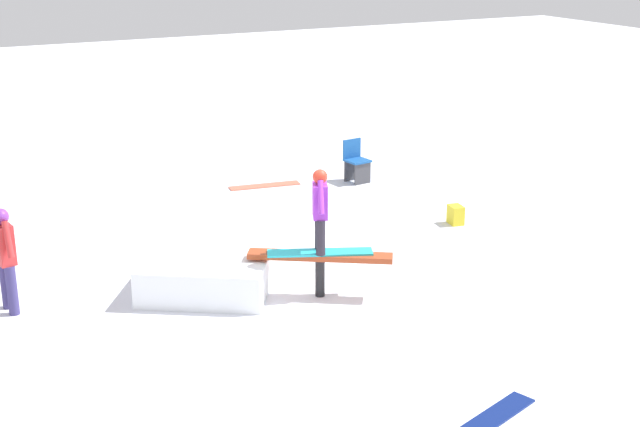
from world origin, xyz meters
TOP-DOWN VIEW (x-y plane):
  - ground_plane at (0.00, 0.00)m, footprint 60.00×60.00m
  - rail_feature at (0.00, 0.00)m, footprint 1.90×1.36m
  - snow_kicker_ramp at (-1.39, 0.90)m, footprint 2.33×2.24m
  - main_rider_on_rail at (0.00, 0.00)m, footprint 1.49×0.86m
  - bystander_red at (-4.06, 1.51)m, footprint 0.26×0.65m
  - loose_snowboard_navy at (0.10, -3.86)m, footprint 1.37×0.69m
  - loose_snowboard_coral at (1.57, 5.51)m, footprint 1.49×0.49m
  - folding_chair at (3.40, 4.95)m, footprint 0.49×0.49m
  - backpack_on_snow at (3.64, 1.75)m, footprint 0.27×0.33m

SIDE VIEW (x-z plane):
  - ground_plane at x=0.00m, z-range 0.00..0.00m
  - loose_snowboard_navy at x=0.10m, z-range 0.00..0.02m
  - loose_snowboard_coral at x=1.57m, z-range 0.00..0.02m
  - backpack_on_snow at x=3.64m, z-range 0.00..0.34m
  - snow_kicker_ramp at x=-1.39m, z-range 0.00..0.53m
  - folding_chair at x=3.40m, z-range -0.03..0.85m
  - rail_feature at x=0.00m, z-range 0.22..0.88m
  - bystander_red at x=-4.06m, z-range 0.09..1.59m
  - main_rider_on_rail at x=0.00m, z-range 0.63..1.87m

